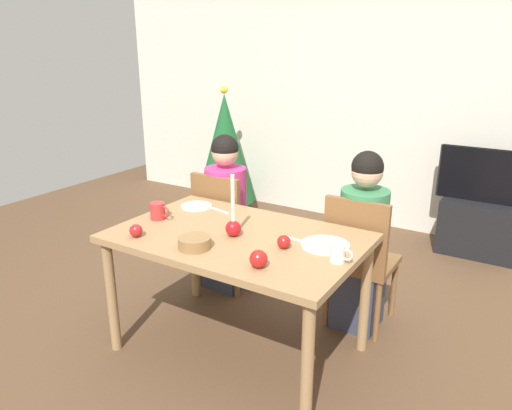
{
  "coord_description": "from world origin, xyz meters",
  "views": [
    {
      "loc": [
        1.42,
        -2.11,
        1.78
      ],
      "look_at": [
        0.0,
        0.2,
        0.87
      ],
      "focal_mm": 33.97,
      "sensor_mm": 36.0,
      "label": 1
    }
  ],
  "objects_px": {
    "person_right_child": "(362,245)",
    "apple_near_candle": "(136,231)",
    "person_left_child": "(226,216)",
    "tv": "(487,176)",
    "mug_right": "(338,254)",
    "apple_by_left_plate": "(284,242)",
    "plate_right": "(325,245)",
    "dining_table": "(238,248)",
    "chair_right": "(359,255)",
    "bowl_walnuts": "(195,243)",
    "chair_left": "(224,224)",
    "plate_left": "(196,206)",
    "christmas_tree": "(225,148)",
    "mug_left": "(158,211)",
    "tv_stand": "(479,227)",
    "candle_centerpiece": "(233,224)",
    "apple_by_right_mug": "(258,259)"
  },
  "relations": [
    {
      "from": "person_right_child",
      "to": "apple_by_right_mug",
      "type": "distance_m",
      "value": 0.98
    },
    {
      "from": "plate_left",
      "to": "apple_near_candle",
      "type": "relative_size",
      "value": 2.75
    },
    {
      "from": "person_right_child",
      "to": "christmas_tree",
      "type": "relative_size",
      "value": 0.86
    },
    {
      "from": "chair_right",
      "to": "person_right_child",
      "type": "xyz_separation_m",
      "value": [
        0.0,
        0.03,
        0.06
      ]
    },
    {
      "from": "dining_table",
      "to": "chair_right",
      "type": "bearing_deg",
      "value": 49.83
    },
    {
      "from": "dining_table",
      "to": "chair_right",
      "type": "distance_m",
      "value": 0.81
    },
    {
      "from": "mug_left",
      "to": "tv",
      "type": "bearing_deg",
      "value": 56.22
    },
    {
      "from": "dining_table",
      "to": "candle_centerpiece",
      "type": "relative_size",
      "value": 3.93
    },
    {
      "from": "person_right_child",
      "to": "apple_near_candle",
      "type": "height_order",
      "value": "person_right_child"
    },
    {
      "from": "bowl_walnuts",
      "to": "chair_left",
      "type": "bearing_deg",
      "value": 116.58
    },
    {
      "from": "mug_right",
      "to": "tv",
      "type": "bearing_deg",
      "value": 80.6
    },
    {
      "from": "christmas_tree",
      "to": "apple_by_right_mug",
      "type": "height_order",
      "value": "christmas_tree"
    },
    {
      "from": "christmas_tree",
      "to": "mug_left",
      "type": "distance_m",
      "value": 2.3
    },
    {
      "from": "person_right_child",
      "to": "chair_right",
      "type": "bearing_deg",
      "value": -90.0
    },
    {
      "from": "person_right_child",
      "to": "candle_centerpiece",
      "type": "height_order",
      "value": "person_right_child"
    },
    {
      "from": "dining_table",
      "to": "person_left_child",
      "type": "relative_size",
      "value": 1.19
    },
    {
      "from": "tv",
      "to": "mug_left",
      "type": "xyz_separation_m",
      "value": [
        -1.57,
        -2.34,
        0.09
      ]
    },
    {
      "from": "tv",
      "to": "apple_near_candle",
      "type": "height_order",
      "value": "tv"
    },
    {
      "from": "person_left_child",
      "to": "tv",
      "type": "xyz_separation_m",
      "value": [
        1.54,
        1.66,
        0.14
      ]
    },
    {
      "from": "apple_near_candle",
      "to": "apple_by_left_plate",
      "type": "xyz_separation_m",
      "value": [
        0.78,
        0.29,
        -0.0
      ]
    },
    {
      "from": "candle_centerpiece",
      "to": "apple_by_right_mug",
      "type": "height_order",
      "value": "candle_centerpiece"
    },
    {
      "from": "plate_left",
      "to": "apple_near_candle",
      "type": "distance_m",
      "value": 0.59
    },
    {
      "from": "chair_left",
      "to": "christmas_tree",
      "type": "distance_m",
      "value": 1.77
    },
    {
      "from": "apple_by_right_mug",
      "to": "mug_left",
      "type": "bearing_deg",
      "value": 163.65
    },
    {
      "from": "christmas_tree",
      "to": "apple_by_right_mug",
      "type": "relative_size",
      "value": 15.28
    },
    {
      "from": "christmas_tree",
      "to": "mug_right",
      "type": "xyz_separation_m",
      "value": [
        2.15,
        -2.09,
        0.08
      ]
    },
    {
      "from": "mug_right",
      "to": "apple_near_candle",
      "type": "bearing_deg",
      "value": -165.25
    },
    {
      "from": "mug_right",
      "to": "apple_by_left_plate",
      "type": "distance_m",
      "value": 0.31
    },
    {
      "from": "mug_right",
      "to": "dining_table",
      "type": "bearing_deg",
      "value": 176.71
    },
    {
      "from": "person_left_child",
      "to": "person_right_child",
      "type": "bearing_deg",
      "value": 0.0
    },
    {
      "from": "dining_table",
      "to": "plate_right",
      "type": "height_order",
      "value": "plate_right"
    },
    {
      "from": "christmas_tree",
      "to": "mug_left",
      "type": "bearing_deg",
      "value": -65.14
    },
    {
      "from": "chair_left",
      "to": "chair_right",
      "type": "height_order",
      "value": "same"
    },
    {
      "from": "person_right_child",
      "to": "plate_right",
      "type": "relative_size",
      "value": 4.51
    },
    {
      "from": "tv_stand",
      "to": "apple_by_left_plate",
      "type": "bearing_deg",
      "value": -106.6
    },
    {
      "from": "mug_left",
      "to": "apple_by_right_mug",
      "type": "distance_m",
      "value": 0.91
    },
    {
      "from": "apple_near_candle",
      "to": "dining_table",
      "type": "bearing_deg",
      "value": 34.68
    },
    {
      "from": "christmas_tree",
      "to": "plate_left",
      "type": "bearing_deg",
      "value": -60.19
    },
    {
      "from": "tv",
      "to": "plate_left",
      "type": "bearing_deg",
      "value": -126.57
    },
    {
      "from": "plate_right",
      "to": "tv_stand",
      "type": "bearing_deg",
      "value": 76.63
    },
    {
      "from": "apple_near_candle",
      "to": "apple_by_left_plate",
      "type": "distance_m",
      "value": 0.83
    },
    {
      "from": "chair_right",
      "to": "person_right_child",
      "type": "height_order",
      "value": "person_right_child"
    },
    {
      "from": "apple_by_right_mug",
      "to": "candle_centerpiece",
      "type": "bearing_deg",
      "value": 140.68
    },
    {
      "from": "chair_right",
      "to": "apple_near_candle",
      "type": "height_order",
      "value": "chair_right"
    },
    {
      "from": "tv",
      "to": "mug_right",
      "type": "xyz_separation_m",
      "value": [
        -0.39,
        -2.34,
        0.08
      ]
    },
    {
      "from": "plate_left",
      "to": "tv_stand",
      "type": "bearing_deg",
      "value": 53.42
    },
    {
      "from": "tv",
      "to": "person_left_child",
      "type": "bearing_deg",
      "value": -132.78
    },
    {
      "from": "tv",
      "to": "apple_by_left_plate",
      "type": "relative_size",
      "value": 10.86
    },
    {
      "from": "person_left_child",
      "to": "person_right_child",
      "type": "relative_size",
      "value": 1.0
    },
    {
      "from": "tv",
      "to": "bowl_walnuts",
      "type": "distance_m",
      "value": 2.8
    }
  ]
}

